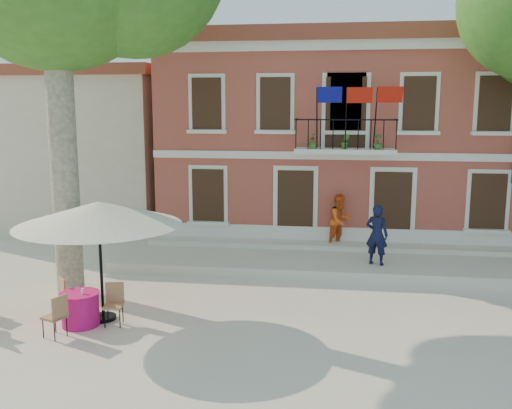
% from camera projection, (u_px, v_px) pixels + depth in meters
% --- Properties ---
extents(ground, '(90.00, 90.00, 0.00)m').
position_uv_depth(ground, '(260.00, 313.00, 13.71)').
color(ground, beige).
rests_on(ground, ground).
extents(main_building, '(13.50, 9.59, 7.50)m').
position_uv_depth(main_building, '(343.00, 135.00, 22.54)').
color(main_building, '#AC413E').
rests_on(main_building, ground).
extents(neighbor_west, '(9.40, 9.40, 6.40)m').
position_uv_depth(neighbor_west, '(80.00, 145.00, 25.18)').
color(neighbor_west, beige).
rests_on(neighbor_west, ground).
extents(terrace, '(14.00, 3.40, 0.30)m').
position_uv_depth(terrace, '(343.00, 262.00, 17.71)').
color(terrace, silver).
rests_on(terrace, ground).
extents(patio_umbrella, '(3.76, 3.76, 2.80)m').
position_uv_depth(patio_umbrella, '(98.00, 214.00, 12.92)').
color(patio_umbrella, black).
rests_on(patio_umbrella, ground).
extents(pedestrian_navy, '(0.76, 0.62, 1.80)m').
position_uv_depth(pedestrian_navy, '(377.00, 235.00, 16.71)').
color(pedestrian_navy, black).
rests_on(pedestrian_navy, terrace).
extents(pedestrian_orange, '(1.09, 1.07, 1.77)m').
position_uv_depth(pedestrian_orange, '(340.00, 221.00, 18.81)').
color(pedestrian_orange, orange).
rests_on(pedestrian_orange, terrace).
extents(cafe_table_1, '(1.76, 1.85, 0.95)m').
position_uv_depth(cafe_table_1, '(80.00, 307.00, 12.90)').
color(cafe_table_1, '#C31274').
rests_on(cafe_table_1, ground).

